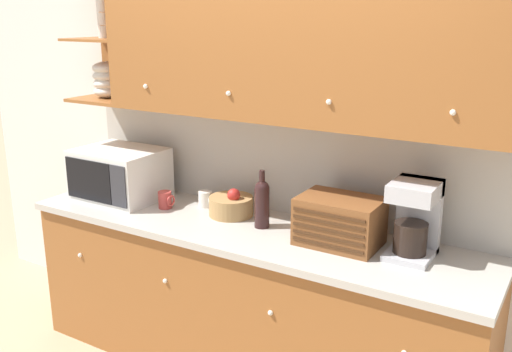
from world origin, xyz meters
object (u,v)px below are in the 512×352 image
object	(u,v)px
microwave	(120,174)
mug	(301,215)
fruit_basket	(231,205)
bread_box	(340,221)
coffee_maker	(415,218)
mug_patterned_third	(165,200)
wine_bottle	(262,202)
mug_blue_second	(206,199)

from	to	relation	value
microwave	mug	world-z (taller)	microwave
fruit_basket	mug	bearing A→B (deg)	13.46
fruit_basket	bread_box	distance (m)	0.72
microwave	mug	xyz separation A→B (m)	(1.19, 0.19, -0.11)
fruit_basket	coffee_maker	bearing A→B (deg)	-0.79
fruit_basket	bread_box	bearing A→B (deg)	-5.61
mug_patterned_third	wine_bottle	world-z (taller)	wine_bottle
microwave	mug_patterned_third	xyz separation A→B (m)	(0.38, -0.01, -0.11)
mug	microwave	bearing A→B (deg)	-171.19
mug_patterned_third	bread_box	bearing A→B (deg)	1.57
fruit_basket	coffee_maker	xyz separation A→B (m)	(1.07, -0.01, 0.13)
mug_blue_second	fruit_basket	size ratio (longest dim) A/B	0.37
mug_patterned_third	fruit_basket	bearing A→B (deg)	13.73
microwave	wine_bottle	size ratio (longest dim) A/B	1.63
mug_patterned_third	bread_box	xyz separation A→B (m)	(1.12, 0.03, 0.07)
microwave	fruit_basket	world-z (taller)	microwave
mug_patterned_third	fruit_basket	distance (m)	0.42
microwave	coffee_maker	distance (m)	1.86
bread_box	mug_patterned_third	bearing A→B (deg)	-178.43
fruit_basket	mug	world-z (taller)	fruit_basket
mug	bread_box	distance (m)	0.36
mug_patterned_third	coffee_maker	bearing A→B (deg)	3.31
microwave	wine_bottle	bearing A→B (deg)	1.02
wine_bottle	mug	bearing A→B (deg)	46.98
mug	mug_patterned_third	bearing A→B (deg)	-166.40
mug	fruit_basket	bearing A→B (deg)	-166.54
microwave	mug_blue_second	size ratio (longest dim) A/B	5.56
mug_patterned_third	wine_bottle	bearing A→B (deg)	2.68
wine_bottle	coffee_maker	world-z (taller)	coffee_maker
mug_blue_second	fruit_basket	distance (m)	0.23
mug	bread_box	world-z (taller)	bread_box
microwave	bread_box	size ratio (longest dim) A/B	1.29
bread_box	microwave	bearing A→B (deg)	-179.30
wine_bottle	mug	size ratio (longest dim) A/B	3.35
mug_blue_second	wine_bottle	bearing A→B (deg)	-14.31
coffee_maker	fruit_basket	bearing A→B (deg)	179.21
mug_blue_second	wine_bottle	world-z (taller)	wine_bottle
wine_bottle	mug	world-z (taller)	wine_bottle
microwave	coffee_maker	world-z (taller)	coffee_maker
mug	mug_blue_second	bearing A→B (deg)	-175.75
mug_patterned_third	wine_bottle	distance (m)	0.67
microwave	mug	size ratio (longest dim) A/B	5.44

